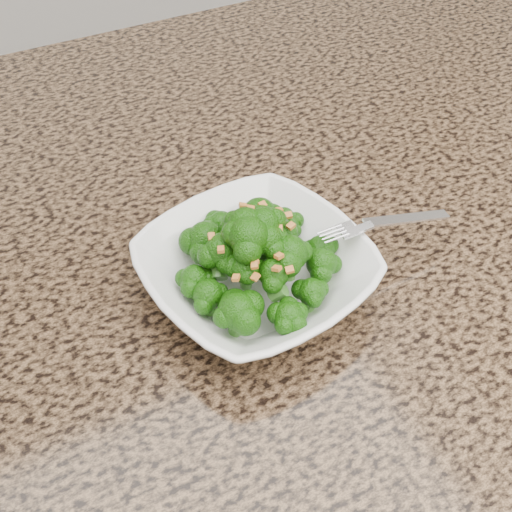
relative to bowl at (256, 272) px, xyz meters
name	(u,v)px	position (x,y,z in m)	size (l,w,h in m)	color
cabinet	(250,430)	(0.03, 0.09, -0.49)	(1.55, 0.95, 0.87)	#362416
granite_counter	(248,236)	(0.03, 0.09, -0.04)	(1.64, 1.04, 0.03)	brown
bowl	(256,272)	(0.00, 0.00, 0.00)	(0.22, 0.22, 0.05)	white
broccoli_pile	(256,229)	(0.00, 0.00, 0.06)	(0.19, 0.19, 0.07)	#1B580A
garlic_topping	(256,200)	(0.00, 0.00, 0.10)	(0.12, 0.12, 0.01)	orange
fork	(366,227)	(0.11, -0.02, 0.03)	(0.17, 0.03, 0.01)	silver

